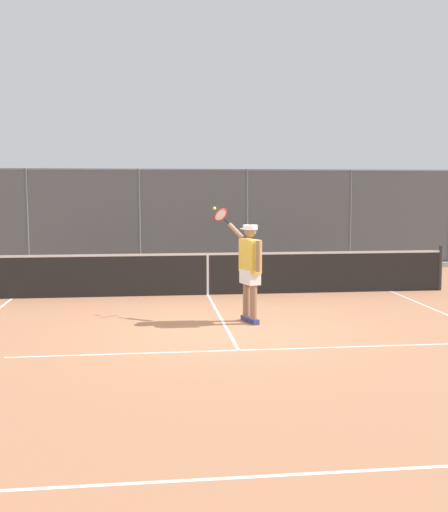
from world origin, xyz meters
The scene contains 5 objects.
ground_plane centered at (0.00, 0.00, 0.00)m, with size 60.00×60.00×0.00m, color #B27551.
court_line_markings centered at (0.00, 1.84, 0.00)m, with size 8.73×9.10×0.01m.
fence_backdrop centered at (0.00, -8.65, 1.32)m, with size 19.01×1.37×3.00m.
tennis_net centered at (0.00, -3.54, 0.49)m, with size 11.22×0.09×1.07m.
tennis_player centered at (-0.47, -0.51, 1.05)m, with size 0.79×1.31×2.07m.
Camera 1 is at (1.29, 10.42, 2.38)m, focal length 43.59 mm.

